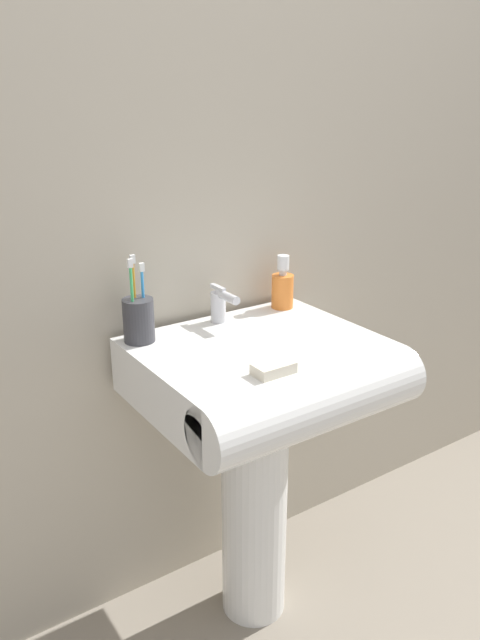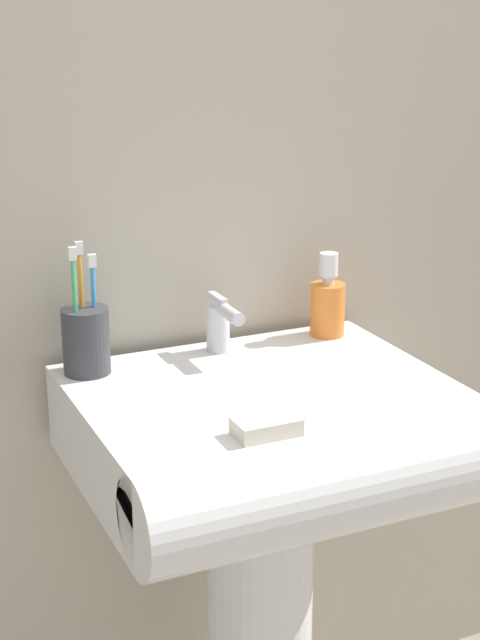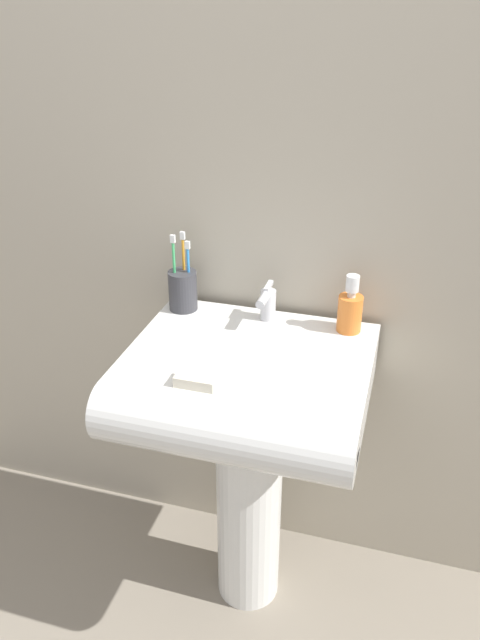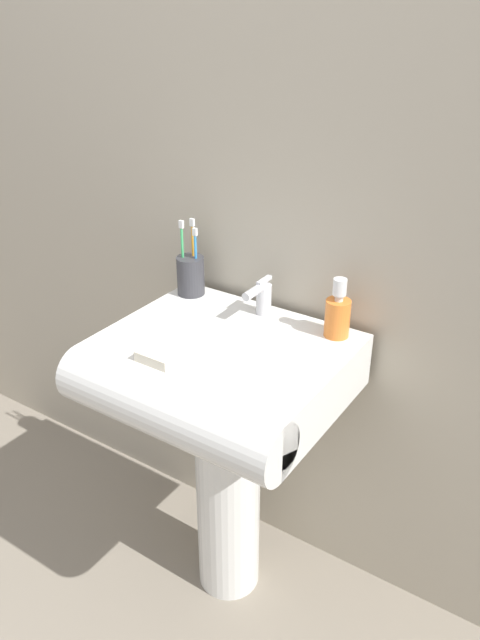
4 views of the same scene
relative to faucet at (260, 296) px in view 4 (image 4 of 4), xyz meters
name	(u,v)px [view 4 (image 4 of 4)]	position (x,y,z in m)	size (l,w,h in m)	color
ground_plane	(229,575)	(0.00, -0.16, -0.85)	(6.00, 6.00, 0.00)	gray
wall_back	(287,146)	(0.00, 0.10, 0.35)	(5.00, 0.05, 2.40)	#B7AD99
sink_pedestal	(228,490)	(0.00, -0.16, -0.52)	(0.17, 0.17, 0.66)	white
sink_basin	(214,374)	(0.00, -0.21, -0.12)	(0.56, 0.50, 0.14)	white
faucet	(260,296)	(0.00, 0.00, 0.00)	(0.04, 0.11, 0.10)	silver
toothbrush_cup	(191,274)	(-0.22, 0.00, 0.00)	(0.07, 0.07, 0.21)	#38383D
soap_bottle	(338,315)	(0.21, 0.01, 0.00)	(0.06, 0.06, 0.15)	orange
bar_soap	(157,357)	(-0.07, -0.32, -0.04)	(0.09, 0.05, 0.02)	silver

